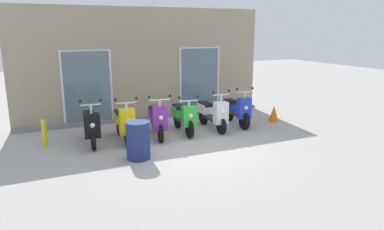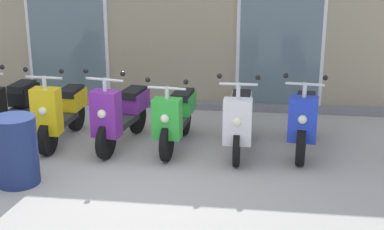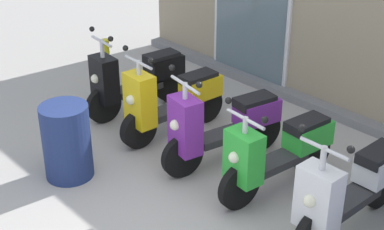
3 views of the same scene
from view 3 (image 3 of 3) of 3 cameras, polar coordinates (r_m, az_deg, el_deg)
ground_plane at (r=5.96m, az=-2.70°, el=-10.26°), size 40.00×40.00×0.00m
scooter_black at (r=7.90m, az=-5.60°, el=3.60°), size 0.54×1.59×1.27m
scooter_yellow at (r=7.26m, az=-2.09°, el=1.44°), size 0.59×1.58×1.25m
scooter_purple at (r=6.62m, az=2.95°, el=-0.97°), size 0.67×1.64×1.26m
scooter_green at (r=6.20m, az=8.50°, el=-3.62°), size 0.59×1.61×1.16m
scooter_white at (r=5.73m, az=15.32°, el=-7.00°), size 0.57×1.63×1.26m
curb_bollard at (r=8.94m, az=-8.48°, el=5.28°), size 0.12×0.12×0.70m
trash_bin at (r=6.56m, az=-12.29°, el=-2.58°), size 0.54×0.54×0.87m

